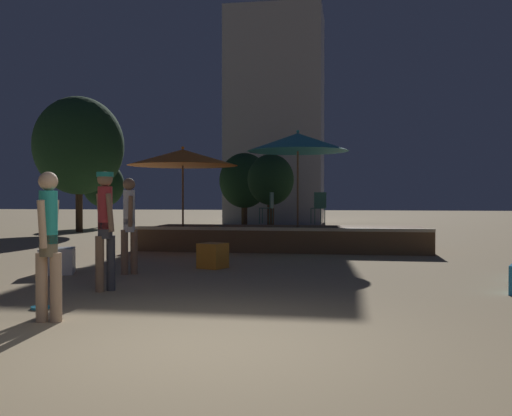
# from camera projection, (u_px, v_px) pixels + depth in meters

# --- Properties ---
(ground_plane) EXTENTS (120.00, 120.00, 0.00)m
(ground_plane) POSITION_uv_depth(u_px,v_px,m) (184.00, 350.00, 5.21)
(ground_plane) COLOR tan
(wooden_deck) EXTENTS (7.66, 3.14, 0.65)m
(wooden_deck) POSITION_uv_depth(u_px,v_px,m) (284.00, 238.00, 15.75)
(wooden_deck) COLOR brown
(wooden_deck) RESTS_ON ground
(patio_umbrella_0) EXTENTS (2.57, 2.57, 3.11)m
(patio_umbrella_0) POSITION_uv_depth(u_px,v_px,m) (298.00, 142.00, 14.42)
(patio_umbrella_0) COLOR brown
(patio_umbrella_0) RESTS_ON ground
(patio_umbrella_1) EXTENTS (2.87, 2.87, 2.74)m
(patio_umbrella_1) POSITION_uv_depth(u_px,v_px,m) (183.00, 158.00, 14.87)
(patio_umbrella_1) COLOR brown
(patio_umbrella_1) RESTS_ON ground
(cube_seat_0) EXTENTS (0.61, 0.61, 0.50)m
(cube_seat_0) POSITION_uv_depth(u_px,v_px,m) (213.00, 256.00, 11.27)
(cube_seat_0) COLOR orange
(cube_seat_0) RESTS_ON ground
(cube_seat_2) EXTENTS (0.76, 0.76, 0.47)m
(cube_seat_2) POSITION_uv_depth(u_px,v_px,m) (57.00, 261.00, 10.44)
(cube_seat_2) COLOR white
(cube_seat_2) RESTS_ON ground
(person_1) EXTENTS (0.34, 0.50, 1.75)m
(person_1) POSITION_uv_depth(u_px,v_px,m) (129.00, 222.00, 10.36)
(person_1) COLOR #997051
(person_1) RESTS_ON ground
(person_2) EXTENTS (0.29, 0.48, 1.68)m
(person_2) POSITION_uv_depth(u_px,v_px,m) (49.00, 241.00, 6.37)
(person_2) COLOR tan
(person_2) RESTS_ON ground
(person_3) EXTENTS (0.45, 0.42, 1.79)m
(person_3) POSITION_uv_depth(u_px,v_px,m) (105.00, 223.00, 8.47)
(person_3) COLOR #3F3F47
(person_3) RESTS_ON ground
(bistro_chair_0) EXTENTS (0.45, 0.46, 0.90)m
(bistro_chair_0) POSITION_uv_depth(u_px,v_px,m) (319.00, 205.00, 15.99)
(bistro_chair_0) COLOR #1E4C47
(bistro_chair_0) RESTS_ON wooden_deck
(bistro_chair_1) EXTENTS (0.41, 0.40, 0.90)m
(bistro_chair_1) POSITION_uv_depth(u_px,v_px,m) (269.00, 205.00, 16.35)
(bistro_chair_1) COLOR #1E4C47
(bistro_chair_1) RESTS_ON wooden_deck
(frisbee_disc) EXTENTS (0.23, 0.23, 0.03)m
(frisbee_disc) POSITION_uv_depth(u_px,v_px,m) (40.00, 308.00, 7.12)
(frisbee_disc) COLOR #33B2D8
(frisbee_disc) RESTS_ON ground
(background_tree_0) EXTENTS (2.33, 2.33, 3.49)m
(background_tree_0) POSITION_uv_depth(u_px,v_px,m) (244.00, 181.00, 26.49)
(background_tree_0) COLOR #3D2B1C
(background_tree_0) RESTS_ON ground
(background_tree_1) EXTENTS (3.61, 3.61, 5.50)m
(background_tree_1) POSITION_uv_depth(u_px,v_px,m) (79.00, 146.00, 23.10)
(background_tree_1) COLOR #3D2B1C
(background_tree_1) RESTS_ON ground
(background_tree_2) EXTENTS (1.96, 1.96, 3.12)m
(background_tree_2) POSITION_uv_depth(u_px,v_px,m) (103.00, 185.00, 27.29)
(background_tree_2) COLOR #3D2B1C
(background_tree_2) RESTS_ON ground
(background_tree_3) EXTENTS (1.85, 1.85, 3.14)m
(background_tree_3) POSITION_uv_depth(u_px,v_px,m) (271.00, 180.00, 22.65)
(background_tree_3) COLOR #3D2B1C
(background_tree_3) RESTS_ON ground
(distant_building) EXTENTS (5.10, 3.64, 11.44)m
(distant_building) POSITION_uv_depth(u_px,v_px,m) (275.00, 118.00, 30.87)
(distant_building) COLOR gray
(distant_building) RESTS_ON ground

